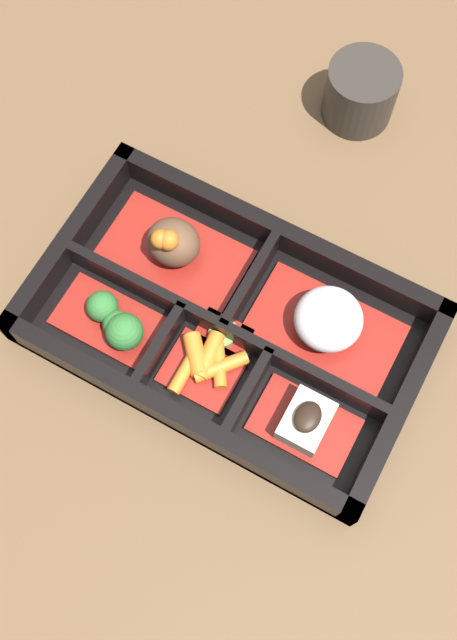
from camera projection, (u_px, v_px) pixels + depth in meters
The scene contains 10 objects.
ground_plane at pixel (228, 330), 0.64m from camera, with size 3.00×3.00×0.00m, color brown.
bento_base at pixel (228, 328), 0.64m from camera, with size 0.32×0.19×0.01m.
bento_rim at pixel (227, 325), 0.62m from camera, with size 0.32×0.19×0.04m.
bowl_stew at pixel (174, 246), 0.64m from camera, with size 0.13×0.07×0.06m.
bowl_rice at pixel (328, 322), 0.61m from camera, with size 0.13×0.07×0.05m.
bowl_greens at pixel (113, 321), 0.62m from camera, with size 0.09×0.05×0.04m.
bowl_carrots at pixel (205, 364), 0.61m from camera, with size 0.06×0.06×0.02m.
bowl_tofu at pixel (305, 422), 0.59m from camera, with size 0.08×0.05×0.03m.
bowl_pickles at pixel (221, 332), 0.62m from camera, with size 0.04×0.03×0.01m.
tea_cup at pixel (358, 90), 0.69m from camera, with size 0.07×0.07×0.06m.
Camera 1 is at (0.10, -0.19, 0.60)m, focal length 42.00 mm.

